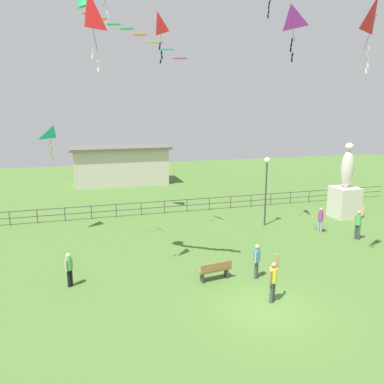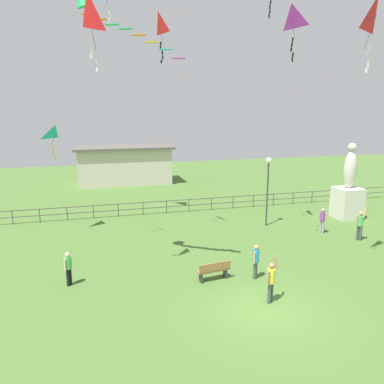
{
  "view_description": "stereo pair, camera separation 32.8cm",
  "coord_description": "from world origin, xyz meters",
  "px_view_note": "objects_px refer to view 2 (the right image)",
  "views": [
    {
      "loc": [
        -6.3,
        -11.48,
        7.38
      ],
      "look_at": [
        -1.15,
        6.25,
        3.26
      ],
      "focal_mm": 34.91,
      "sensor_mm": 36.0,
      "label": 1
    },
    {
      "loc": [
        -5.99,
        -11.56,
        7.38
      ],
      "look_at": [
        -1.15,
        6.25,
        3.26
      ],
      "focal_mm": 34.91,
      "sensor_mm": 36.0,
      "label": 2
    }
  ],
  "objects_px": {
    "kite_7": "(377,15)",
    "streamer_kite": "(88,4)",
    "kite_0": "(88,14)",
    "person_3": "(256,259)",
    "kite_1": "(56,134)",
    "park_bench": "(214,270)",
    "person_2": "(322,219)",
    "person_1": "(360,223)",
    "statue_monument": "(348,194)",
    "person_0": "(271,279)",
    "person_4": "(68,266)",
    "lamppost": "(268,177)",
    "kite_5": "(291,18)",
    "kite_4": "(158,24)"
  },
  "relations": [
    {
      "from": "person_1",
      "to": "kite_0",
      "type": "xyz_separation_m",
      "value": [
        -14.39,
        -1.68,
        9.82
      ]
    },
    {
      "from": "kite_4",
      "to": "kite_7",
      "type": "relative_size",
      "value": 0.81
    },
    {
      "from": "park_bench",
      "to": "streamer_kite",
      "type": "bearing_deg",
      "value": 158.27
    },
    {
      "from": "person_0",
      "to": "streamer_kite",
      "type": "distance_m",
      "value": 12.87
    },
    {
      "from": "person_0",
      "to": "kite_5",
      "type": "distance_m",
      "value": 11.87
    },
    {
      "from": "park_bench",
      "to": "kite_7",
      "type": "bearing_deg",
      "value": -10.16
    },
    {
      "from": "lamppost",
      "to": "kite_1",
      "type": "distance_m",
      "value": 12.91
    },
    {
      "from": "statue_monument",
      "to": "kite_1",
      "type": "height_order",
      "value": "kite_1"
    },
    {
      "from": "lamppost",
      "to": "person_3",
      "type": "bearing_deg",
      "value": -119.58
    },
    {
      "from": "kite_0",
      "to": "person_3",
      "type": "bearing_deg",
      "value": -11.39
    },
    {
      "from": "person_2",
      "to": "person_1",
      "type": "bearing_deg",
      "value": -51.3
    },
    {
      "from": "person_1",
      "to": "kite_7",
      "type": "distance_m",
      "value": 11.19
    },
    {
      "from": "statue_monument",
      "to": "person_3",
      "type": "xyz_separation_m",
      "value": [
        -10.09,
        -7.1,
        -0.77
      ]
    },
    {
      "from": "person_1",
      "to": "person_3",
      "type": "relative_size",
      "value": 1.28
    },
    {
      "from": "person_0",
      "to": "person_4",
      "type": "distance_m",
      "value": 8.42
    },
    {
      "from": "kite_1",
      "to": "kite_0",
      "type": "bearing_deg",
      "value": -73.97
    },
    {
      "from": "statue_monument",
      "to": "kite_0",
      "type": "relative_size",
      "value": 1.79
    },
    {
      "from": "kite_0",
      "to": "person_0",
      "type": "bearing_deg",
      "value": -28.87
    },
    {
      "from": "person_4",
      "to": "person_2",
      "type": "bearing_deg",
      "value": 12.45
    },
    {
      "from": "lamppost",
      "to": "person_2",
      "type": "distance_m",
      "value": 4.14
    },
    {
      "from": "park_bench",
      "to": "kite_1",
      "type": "distance_m",
      "value": 11.89
    },
    {
      "from": "statue_monument",
      "to": "streamer_kite",
      "type": "relative_size",
      "value": 1.22
    },
    {
      "from": "person_3",
      "to": "person_4",
      "type": "xyz_separation_m",
      "value": [
        -7.95,
        1.46,
        -0.05
      ]
    },
    {
      "from": "kite_5",
      "to": "lamppost",
      "type": "bearing_deg",
      "value": 72.05
    },
    {
      "from": "person_1",
      "to": "kite_5",
      "type": "relative_size",
      "value": 0.8
    },
    {
      "from": "person_1",
      "to": "streamer_kite",
      "type": "distance_m",
      "value": 17.73
    },
    {
      "from": "person_4",
      "to": "kite_1",
      "type": "distance_m",
      "value": 8.65
    },
    {
      "from": "person_1",
      "to": "kite_7",
      "type": "bearing_deg",
      "value": -132.33
    },
    {
      "from": "person_1",
      "to": "person_3",
      "type": "distance_m",
      "value": 8.39
    },
    {
      "from": "person_2",
      "to": "kite_4",
      "type": "xyz_separation_m",
      "value": [
        -9.52,
        1.58,
        10.74
      ]
    },
    {
      "from": "kite_0",
      "to": "streamer_kite",
      "type": "height_order",
      "value": "streamer_kite"
    },
    {
      "from": "kite_4",
      "to": "statue_monument",
      "type": "bearing_deg",
      "value": 3.78
    },
    {
      "from": "kite_7",
      "to": "streamer_kite",
      "type": "height_order",
      "value": "streamer_kite"
    },
    {
      "from": "person_3",
      "to": "kite_4",
      "type": "bearing_deg",
      "value": 115.81
    },
    {
      "from": "person_4",
      "to": "kite_5",
      "type": "bearing_deg",
      "value": 6.07
    },
    {
      "from": "person_4",
      "to": "park_bench",
      "type": "bearing_deg",
      "value": -10.57
    },
    {
      "from": "park_bench",
      "to": "kite_4",
      "type": "xyz_separation_m",
      "value": [
        -1.19,
        5.92,
        11.17
      ]
    },
    {
      "from": "person_1",
      "to": "streamer_kite",
      "type": "relative_size",
      "value": 0.48
    },
    {
      "from": "kite_0",
      "to": "kite_7",
      "type": "xyz_separation_m",
      "value": [
        10.94,
        -2.11,
        0.13
      ]
    },
    {
      "from": "person_1",
      "to": "kite_4",
      "type": "height_order",
      "value": "kite_4"
    },
    {
      "from": "statue_monument",
      "to": "person_4",
      "type": "height_order",
      "value": "statue_monument"
    },
    {
      "from": "kite_1",
      "to": "park_bench",
      "type": "bearing_deg",
      "value": -50.09
    },
    {
      "from": "lamppost",
      "to": "kite_0",
      "type": "distance_m",
      "value": 14.11
    },
    {
      "from": "person_3",
      "to": "kite_5",
      "type": "relative_size",
      "value": 0.62
    },
    {
      "from": "kite_4",
      "to": "kite_1",
      "type": "bearing_deg",
      "value": 158.77
    },
    {
      "from": "kite_0",
      "to": "kite_4",
      "type": "distance_m",
      "value": 6.11
    },
    {
      "from": "streamer_kite",
      "to": "person_1",
      "type": "bearing_deg",
      "value": 3.21
    },
    {
      "from": "park_bench",
      "to": "streamer_kite",
      "type": "height_order",
      "value": "streamer_kite"
    },
    {
      "from": "person_2",
      "to": "kite_1",
      "type": "bearing_deg",
      "value": 166.05
    },
    {
      "from": "statue_monument",
      "to": "kite_7",
      "type": "bearing_deg",
      "value": -125.87
    }
  ]
}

